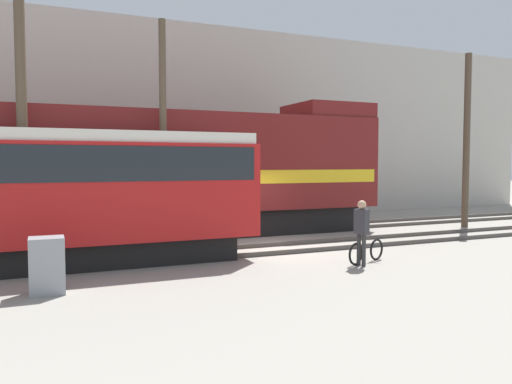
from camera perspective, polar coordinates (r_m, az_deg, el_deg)
ground_plane at (r=16.59m, az=1.45°, el=-6.22°), size 120.00×120.00×0.00m
track_near at (r=15.84m, az=2.71°, el=-6.42°), size 60.00×1.50×0.14m
track_far at (r=19.52m, az=-2.52°, el=-4.57°), size 60.00×1.51×0.14m
building_backdrop at (r=27.54m, az=-8.88°, el=7.48°), size 43.25×6.00×9.52m
freight_locomotive at (r=18.35m, az=-13.61°, el=2.16°), size 19.14×3.04×5.17m
streetcar at (r=14.07m, az=-20.76°, el=0.25°), size 10.05×2.54×3.59m
bicycle at (r=14.18m, az=12.50°, el=-6.66°), size 1.54×0.70×0.68m
person at (r=13.62m, az=11.97°, el=-3.81°), size 0.33×0.41×1.76m
utility_pole_left at (r=16.10m, az=-25.16°, el=6.61°), size 0.30×0.30×7.52m
utility_pole_center at (r=16.49m, az=-10.57°, el=6.47°), size 0.23×0.23×7.34m
utility_pole_right at (r=23.18m, az=22.93°, el=5.39°), size 0.28×0.28×7.38m
signal_box at (r=11.47m, az=-22.78°, el=-7.76°), size 0.70×0.60×1.20m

